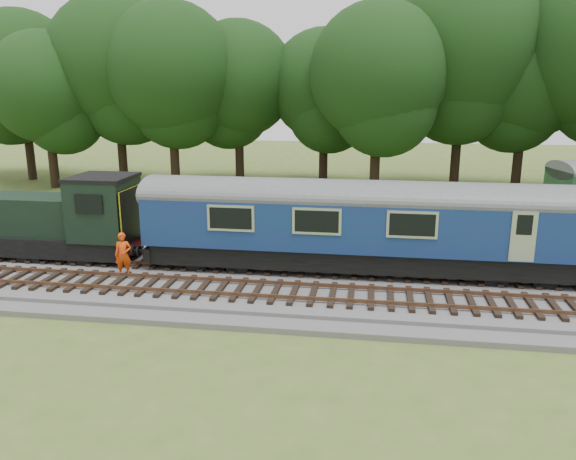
# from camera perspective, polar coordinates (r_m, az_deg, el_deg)

# --- Properties ---
(ground) EXTENTS (120.00, 120.00, 0.00)m
(ground) POSITION_cam_1_polar(r_m,az_deg,el_deg) (22.83, -4.04, -5.60)
(ground) COLOR #465F23
(ground) RESTS_ON ground
(ballast) EXTENTS (70.00, 7.00, 0.35)m
(ballast) POSITION_cam_1_polar(r_m,az_deg,el_deg) (22.77, -4.05, -5.19)
(ballast) COLOR #4C4C4F
(ballast) RESTS_ON ground
(track_north) EXTENTS (67.20, 2.40, 0.21)m
(track_north) POSITION_cam_1_polar(r_m,az_deg,el_deg) (23.99, -3.33, -3.54)
(track_north) COLOR black
(track_north) RESTS_ON ballast
(track_south) EXTENTS (67.20, 2.40, 0.21)m
(track_south) POSITION_cam_1_polar(r_m,az_deg,el_deg) (21.23, -5.01, -6.01)
(track_south) COLOR black
(track_south) RESTS_ON ballast
(fence) EXTENTS (64.00, 0.12, 1.00)m
(fence) POSITION_cam_1_polar(r_m,az_deg,el_deg) (27.01, -1.95, -2.37)
(fence) COLOR #6B6054
(fence) RESTS_ON ground
(tree_line) EXTENTS (70.00, 8.00, 18.00)m
(tree_line) POSITION_cam_1_polar(r_m,az_deg,el_deg) (43.87, 2.27, 4.21)
(tree_line) COLOR black
(tree_line) RESTS_ON ground
(dmu_railcar) EXTENTS (18.05, 2.86, 3.88)m
(dmu_railcar) POSITION_cam_1_polar(r_m,az_deg,el_deg) (22.90, 7.80, 1.17)
(dmu_railcar) COLOR black
(dmu_railcar) RESTS_ON ground
(shunter_loco) EXTENTS (8.91, 2.60, 3.38)m
(shunter_loco) POSITION_cam_1_polar(r_m,az_deg,el_deg) (27.08, -23.18, 0.81)
(shunter_loco) COLOR black
(shunter_loco) RESTS_ON ground
(worker) EXTENTS (0.75, 0.59, 1.80)m
(worker) POSITION_cam_1_polar(r_m,az_deg,el_deg) (23.44, -16.40, -2.42)
(worker) COLOR #E2450B
(worker) RESTS_ON ballast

